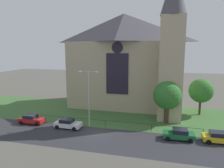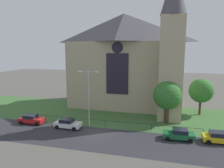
{
  "view_description": "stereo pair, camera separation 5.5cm",
  "coord_description": "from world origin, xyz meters",
  "px_view_note": "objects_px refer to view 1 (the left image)",
  "views": [
    {
      "loc": [
        9.5,
        -28.43,
        12.38
      ],
      "look_at": [
        0.18,
        8.0,
        6.18
      ],
      "focal_mm": 33.49,
      "sensor_mm": 36.0,
      "label": 1
    },
    {
      "loc": [
        9.56,
        -28.42,
        12.38
      ],
      "look_at": [
        0.18,
        8.0,
        6.18
      ],
      "focal_mm": 33.49,
      "sensor_mm": 36.0,
      "label": 2
    }
  ],
  "objects_px": {
    "parked_car_red": "(31,119)",
    "parked_car_yellow": "(219,137)",
    "tree_right_far": "(201,91)",
    "tree_right_near": "(167,96)",
    "church_building": "(126,59)",
    "parked_car_green": "(179,134)",
    "parked_car_white": "(68,124)",
    "streetlamp_near": "(89,91)"
  },
  "relations": [
    {
      "from": "parked_car_red",
      "to": "parked_car_white",
      "type": "height_order",
      "value": "same"
    },
    {
      "from": "parked_car_white",
      "to": "parked_car_green",
      "type": "bearing_deg",
      "value": 0.79
    },
    {
      "from": "church_building",
      "to": "parked_car_white",
      "type": "bearing_deg",
      "value": -112.11
    },
    {
      "from": "church_building",
      "to": "tree_right_far",
      "type": "relative_size",
      "value": 3.74
    },
    {
      "from": "parked_car_red",
      "to": "parked_car_yellow",
      "type": "distance_m",
      "value": 29.0
    },
    {
      "from": "tree_right_far",
      "to": "streetlamp_near",
      "type": "distance_m",
      "value": 21.58
    },
    {
      "from": "parked_car_red",
      "to": "parked_car_yellow",
      "type": "relative_size",
      "value": 1.0
    },
    {
      "from": "church_building",
      "to": "tree_right_far",
      "type": "bearing_deg",
      "value": -11.33
    },
    {
      "from": "tree_right_near",
      "to": "parked_car_yellow",
      "type": "xyz_separation_m",
      "value": [
        6.85,
        -6.25,
        -4.03
      ]
    },
    {
      "from": "tree_right_far",
      "to": "parked_car_green",
      "type": "distance_m",
      "value": 14.25
    },
    {
      "from": "parked_car_white",
      "to": "parked_car_yellow",
      "type": "distance_m",
      "value": 22.07
    },
    {
      "from": "church_building",
      "to": "parked_car_white",
      "type": "xyz_separation_m",
      "value": [
        -6.44,
        -15.86,
        -9.53
      ]
    },
    {
      "from": "parked_car_green",
      "to": "parked_car_yellow",
      "type": "height_order",
      "value": "same"
    },
    {
      "from": "parked_car_yellow",
      "to": "parked_car_red",
      "type": "bearing_deg",
      "value": 178.08
    },
    {
      "from": "streetlamp_near",
      "to": "parked_car_red",
      "type": "relative_size",
      "value": 2.16
    },
    {
      "from": "parked_car_yellow",
      "to": "parked_car_green",
      "type": "bearing_deg",
      "value": -178.67
    },
    {
      "from": "streetlamp_near",
      "to": "parked_car_green",
      "type": "distance_m",
      "value": 14.94
    },
    {
      "from": "parked_car_red",
      "to": "parked_car_green",
      "type": "relative_size",
      "value": 1.0
    },
    {
      "from": "streetlamp_near",
      "to": "tree_right_far",
      "type": "bearing_deg",
      "value": 30.9
    },
    {
      "from": "parked_car_red",
      "to": "tree_right_far",
      "type": "bearing_deg",
      "value": 21.68
    },
    {
      "from": "tree_right_far",
      "to": "parked_car_red",
      "type": "xyz_separation_m",
      "value": [
        -28.4,
        -12.41,
        -3.91
      ]
    },
    {
      "from": "tree_right_near",
      "to": "tree_right_far",
      "type": "height_order",
      "value": "tree_right_near"
    },
    {
      "from": "church_building",
      "to": "tree_right_near",
      "type": "distance_m",
      "value": 14.01
    },
    {
      "from": "church_building",
      "to": "parked_car_red",
      "type": "xyz_separation_m",
      "value": [
        -13.37,
        -15.42,
        -9.53
      ]
    },
    {
      "from": "church_building",
      "to": "parked_car_yellow",
      "type": "xyz_separation_m",
      "value": [
        15.63,
        -15.69,
        -9.53
      ]
    },
    {
      "from": "parked_car_white",
      "to": "parked_car_yellow",
      "type": "xyz_separation_m",
      "value": [
        22.07,
        0.17,
        0.0
      ]
    },
    {
      "from": "church_building",
      "to": "parked_car_red",
      "type": "height_order",
      "value": "church_building"
    },
    {
      "from": "church_building",
      "to": "parked_car_yellow",
      "type": "height_order",
      "value": "church_building"
    },
    {
      "from": "parked_car_red",
      "to": "parked_car_yellow",
      "type": "height_order",
      "value": "same"
    },
    {
      "from": "tree_right_near",
      "to": "tree_right_far",
      "type": "distance_m",
      "value": 8.97
    },
    {
      "from": "tree_right_near",
      "to": "parked_car_green",
      "type": "distance_m",
      "value": 7.84
    },
    {
      "from": "church_building",
      "to": "parked_car_green",
      "type": "height_order",
      "value": "church_building"
    },
    {
      "from": "tree_right_far",
      "to": "parked_car_red",
      "type": "distance_m",
      "value": 31.24
    },
    {
      "from": "parked_car_red",
      "to": "parked_car_yellow",
      "type": "bearing_deg",
      "value": -2.47
    },
    {
      "from": "streetlamp_near",
      "to": "parked_car_yellow",
      "type": "distance_m",
      "value": 19.81
    },
    {
      "from": "tree_right_near",
      "to": "parked_car_green",
      "type": "bearing_deg",
      "value": -75.22
    },
    {
      "from": "parked_car_white",
      "to": "tree_right_near",
      "type": "bearing_deg",
      "value": 23.93
    },
    {
      "from": "parked_car_red",
      "to": "parked_car_white",
      "type": "relative_size",
      "value": 1.01
    },
    {
      "from": "streetlamp_near",
      "to": "parked_car_white",
      "type": "distance_m",
      "value": 6.1
    },
    {
      "from": "streetlamp_near",
      "to": "parked_car_yellow",
      "type": "bearing_deg",
      "value": -4.84
    },
    {
      "from": "church_building",
      "to": "tree_right_near",
      "type": "relative_size",
      "value": 3.61
    },
    {
      "from": "streetlamp_near",
      "to": "parked_car_green",
      "type": "bearing_deg",
      "value": -7.59
    }
  ]
}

